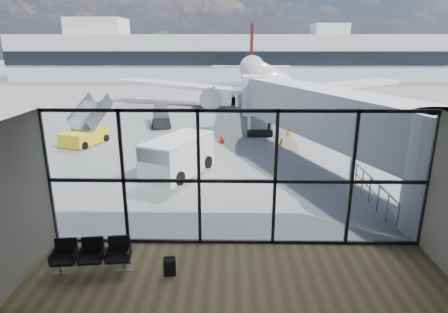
{
  "coord_description": "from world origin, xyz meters",
  "views": [
    {
      "loc": [
        -0.22,
        -11.09,
        6.34
      ],
      "look_at": [
        -0.46,
        3.0,
        2.11
      ],
      "focal_mm": 30.0,
      "sensor_mm": 36.0,
      "label": 1
    }
  ],
  "objects_px": {
    "airliner": "(258,78)",
    "belt_loader": "(161,120)",
    "backpack": "(170,267)",
    "service_van": "(177,156)",
    "seating_row": "(92,253)",
    "mobile_stairs": "(85,135)"
  },
  "relations": [
    {
      "from": "mobile_stairs",
      "to": "service_van",
      "type": "bearing_deg",
      "value": -21.53
    },
    {
      "from": "service_van",
      "to": "mobile_stairs",
      "type": "height_order",
      "value": "mobile_stairs"
    },
    {
      "from": "seating_row",
      "to": "belt_loader",
      "type": "relative_size",
      "value": 0.6
    },
    {
      "from": "service_van",
      "to": "mobile_stairs",
      "type": "relative_size",
      "value": 1.2
    },
    {
      "from": "seating_row",
      "to": "airliner",
      "type": "height_order",
      "value": "airliner"
    },
    {
      "from": "service_van",
      "to": "belt_loader",
      "type": "height_order",
      "value": "service_van"
    },
    {
      "from": "airliner",
      "to": "service_van",
      "type": "xyz_separation_m",
      "value": [
        -5.68,
        -23.38,
        -1.84
      ]
    },
    {
      "from": "backpack",
      "to": "airliner",
      "type": "xyz_separation_m",
      "value": [
        4.71,
        32.11,
        2.55
      ]
    },
    {
      "from": "seating_row",
      "to": "belt_loader",
      "type": "distance_m",
      "value": 20.08
    },
    {
      "from": "seating_row",
      "to": "airliner",
      "type": "xyz_separation_m",
      "value": [
        6.98,
        31.9,
        2.25
      ]
    },
    {
      "from": "belt_loader",
      "to": "mobile_stairs",
      "type": "height_order",
      "value": "mobile_stairs"
    },
    {
      "from": "seating_row",
      "to": "backpack",
      "type": "distance_m",
      "value": 2.3
    },
    {
      "from": "backpack",
      "to": "service_van",
      "type": "xyz_separation_m",
      "value": [
        -0.97,
        8.73,
        0.71
      ]
    },
    {
      "from": "seating_row",
      "to": "belt_loader",
      "type": "bearing_deg",
      "value": 88.37
    },
    {
      "from": "service_van",
      "to": "mobile_stairs",
      "type": "distance_m",
      "value": 9.12
    },
    {
      "from": "backpack",
      "to": "service_van",
      "type": "relative_size",
      "value": 0.11
    },
    {
      "from": "backpack",
      "to": "belt_loader",
      "type": "bearing_deg",
      "value": 91.82
    },
    {
      "from": "service_van",
      "to": "belt_loader",
      "type": "relative_size",
      "value": 1.27
    },
    {
      "from": "airliner",
      "to": "belt_loader",
      "type": "height_order",
      "value": "airliner"
    },
    {
      "from": "service_van",
      "to": "mobile_stairs",
      "type": "bearing_deg",
      "value": 163.9
    },
    {
      "from": "airliner",
      "to": "service_van",
      "type": "distance_m",
      "value": 24.13
    },
    {
      "from": "backpack",
      "to": "belt_loader",
      "type": "distance_m",
      "value": 20.59
    }
  ]
}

